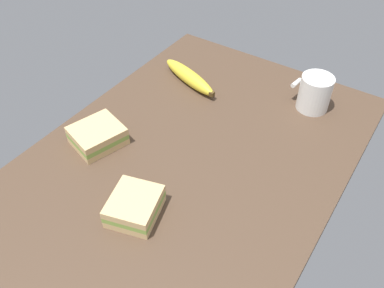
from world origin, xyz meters
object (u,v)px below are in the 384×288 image
Objects in this scene: sandwich_main at (133,205)px; banana at (189,77)px; sandwich_side at (98,136)px; coffee_mug_black at (315,92)px.

sandwich_main is 45.22cm from banana.
banana is (31.53, -3.96, -0.27)cm from sandwich_side.
sandwich_main is at bearing 162.24° from coffee_mug_black.
coffee_mug_black is 0.84× the size of sandwich_main.
coffee_mug_black is 0.49× the size of banana.
sandwich_side is at bearing 138.02° from coffee_mug_black.
banana is at bearing 20.26° from sandwich_main.
coffee_mug_black is at bearing -75.36° from banana.
sandwich_side is 31.78cm from banana.
banana is at bearing -7.16° from sandwich_side.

